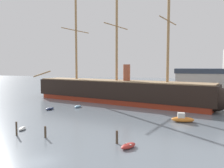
{
  "coord_description": "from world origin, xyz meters",
  "views": [
    {
      "loc": [
        16.28,
        -22.51,
        11.4
      ],
      "look_at": [
        -1.97,
        33.74,
        6.75
      ],
      "focal_mm": 36.54,
      "sensor_mm": 36.0,
      "label": 1
    }
  ],
  "objects_px": {
    "mooring_piling_left_pair": "(117,137)",
    "dinghy_alongside_bow": "(78,106)",
    "dinghy_foreground_left": "(22,129)",
    "mooring_piling_right_pair": "(45,132)",
    "mooring_piling_nearest": "(16,129)",
    "dinghy_foreground_right": "(128,146)",
    "tall_ship": "(117,91)",
    "dinghy_mid_left": "(50,109)",
    "motorboat_mid_right": "(182,119)"
  },
  "relations": [
    {
      "from": "dinghy_foreground_left",
      "to": "dinghy_alongside_bow",
      "type": "relative_size",
      "value": 0.81
    },
    {
      "from": "dinghy_alongside_bow",
      "to": "mooring_piling_nearest",
      "type": "relative_size",
      "value": 1.27
    },
    {
      "from": "dinghy_foreground_left",
      "to": "motorboat_mid_right",
      "type": "distance_m",
      "value": 31.04
    },
    {
      "from": "motorboat_mid_right",
      "to": "dinghy_mid_left",
      "type": "bearing_deg",
      "value": 175.01
    },
    {
      "from": "dinghy_foreground_left",
      "to": "mooring_piling_right_pair",
      "type": "distance_m",
      "value": 7.0
    },
    {
      "from": "dinghy_mid_left",
      "to": "dinghy_foreground_right",
      "type": "bearing_deg",
      "value": -38.39
    },
    {
      "from": "mooring_piling_right_pair",
      "to": "dinghy_foreground_right",
      "type": "bearing_deg",
      "value": -2.01
    },
    {
      "from": "dinghy_foreground_left",
      "to": "dinghy_foreground_right",
      "type": "bearing_deg",
      "value": -8.34
    },
    {
      "from": "motorboat_mid_right",
      "to": "mooring_piling_left_pair",
      "type": "relative_size",
      "value": 2.45
    },
    {
      "from": "dinghy_foreground_left",
      "to": "dinghy_mid_left",
      "type": "bearing_deg",
      "value": 108.52
    },
    {
      "from": "motorboat_mid_right",
      "to": "mooring_piling_left_pair",
      "type": "xyz_separation_m",
      "value": [
        -9.0,
        -16.59,
        0.3
      ]
    },
    {
      "from": "dinghy_mid_left",
      "to": "mooring_piling_right_pair",
      "type": "xyz_separation_m",
      "value": [
        12.48,
        -20.29,
        0.61
      ]
    },
    {
      "from": "motorboat_mid_right",
      "to": "mooring_piling_nearest",
      "type": "distance_m",
      "value": 31.47
    },
    {
      "from": "mooring_piling_left_pair",
      "to": "mooring_piling_right_pair",
      "type": "xyz_separation_m",
      "value": [
        -11.7,
        -0.81,
        -0.05
      ]
    },
    {
      "from": "dinghy_alongside_bow",
      "to": "mooring_piling_nearest",
      "type": "xyz_separation_m",
      "value": [
        1.74,
        -25.98,
        0.81
      ]
    },
    {
      "from": "mooring_piling_nearest",
      "to": "mooring_piling_right_pair",
      "type": "relative_size",
      "value": 1.24
    },
    {
      "from": "dinghy_foreground_right",
      "to": "dinghy_alongside_bow",
      "type": "bearing_deg",
      "value": 128.5
    },
    {
      "from": "dinghy_mid_left",
      "to": "mooring_piling_nearest",
      "type": "relative_size",
      "value": 1.25
    },
    {
      "from": "tall_ship",
      "to": "mooring_piling_nearest",
      "type": "relative_size",
      "value": 30.62
    },
    {
      "from": "dinghy_foreground_left",
      "to": "mooring_piling_left_pair",
      "type": "bearing_deg",
      "value": -5.27
    },
    {
      "from": "dinghy_foreground_right",
      "to": "mooring_piling_left_pair",
      "type": "relative_size",
      "value": 1.57
    },
    {
      "from": "motorboat_mid_right",
      "to": "mooring_piling_left_pair",
      "type": "distance_m",
      "value": 18.87
    },
    {
      "from": "motorboat_mid_right",
      "to": "mooring_piling_right_pair",
      "type": "relative_size",
      "value": 2.59
    },
    {
      "from": "mooring_piling_nearest",
      "to": "mooring_piling_left_pair",
      "type": "relative_size",
      "value": 1.17
    },
    {
      "from": "dinghy_mid_left",
      "to": "mooring_piling_right_pair",
      "type": "relative_size",
      "value": 1.54
    },
    {
      "from": "tall_ship",
      "to": "mooring_piling_nearest",
      "type": "bearing_deg",
      "value": -98.94
    },
    {
      "from": "mooring_piling_nearest",
      "to": "mooring_piling_left_pair",
      "type": "distance_m",
      "value": 16.99
    },
    {
      "from": "dinghy_alongside_bow",
      "to": "mooring_piling_nearest",
      "type": "height_order",
      "value": "mooring_piling_nearest"
    },
    {
      "from": "dinghy_foreground_right",
      "to": "dinghy_alongside_bow",
      "type": "xyz_separation_m",
      "value": [
        -20.72,
        26.05,
        -0.01
      ]
    },
    {
      "from": "dinghy_foreground_left",
      "to": "dinghy_foreground_right",
      "type": "height_order",
      "value": "dinghy_foreground_right"
    },
    {
      "from": "motorboat_mid_right",
      "to": "dinghy_alongside_bow",
      "type": "height_order",
      "value": "motorboat_mid_right"
    },
    {
      "from": "tall_ship",
      "to": "dinghy_foreground_left",
      "type": "bearing_deg",
      "value": -101.71
    },
    {
      "from": "motorboat_mid_right",
      "to": "mooring_piling_right_pair",
      "type": "bearing_deg",
      "value": -139.97
    },
    {
      "from": "dinghy_alongside_bow",
      "to": "mooring_piling_right_pair",
      "type": "relative_size",
      "value": 1.57
    },
    {
      "from": "motorboat_mid_right",
      "to": "dinghy_foreground_left",
      "type": "bearing_deg",
      "value": -151.29
    },
    {
      "from": "dinghy_mid_left",
      "to": "mooring_piling_right_pair",
      "type": "distance_m",
      "value": 23.83
    },
    {
      "from": "dinghy_foreground_left",
      "to": "dinghy_foreground_right",
      "type": "relative_size",
      "value": 0.77
    },
    {
      "from": "mooring_piling_left_pair",
      "to": "mooring_piling_right_pair",
      "type": "relative_size",
      "value": 1.06
    },
    {
      "from": "dinghy_foreground_right",
      "to": "mooring_piling_left_pair",
      "type": "distance_m",
      "value": 2.5
    },
    {
      "from": "mooring_piling_left_pair",
      "to": "dinghy_alongside_bow",
      "type": "bearing_deg",
      "value": 127.03
    },
    {
      "from": "dinghy_foreground_left",
      "to": "mooring_piling_left_pair",
      "type": "distance_m",
      "value": 18.31
    },
    {
      "from": "dinghy_foreground_left",
      "to": "mooring_piling_nearest",
      "type": "xyz_separation_m",
      "value": [
        1.27,
        -2.9,
        0.88
      ]
    },
    {
      "from": "dinghy_mid_left",
      "to": "mooring_piling_nearest",
      "type": "xyz_separation_m",
      "value": [
        7.23,
        -20.7,
        0.82
      ]
    },
    {
      "from": "tall_ship",
      "to": "motorboat_mid_right",
      "type": "height_order",
      "value": "tall_ship"
    },
    {
      "from": "dinghy_foreground_right",
      "to": "mooring_piling_nearest",
      "type": "bearing_deg",
      "value": 179.78
    },
    {
      "from": "tall_ship",
      "to": "motorboat_mid_right",
      "type": "distance_m",
      "value": 28.29
    },
    {
      "from": "dinghy_foreground_left",
      "to": "mooring_piling_right_pair",
      "type": "relative_size",
      "value": 1.27
    },
    {
      "from": "dinghy_foreground_left",
      "to": "motorboat_mid_right",
      "type": "height_order",
      "value": "motorboat_mid_right"
    },
    {
      "from": "tall_ship",
      "to": "dinghy_foreground_right",
      "type": "distance_m",
      "value": 39.97
    },
    {
      "from": "dinghy_foreground_left",
      "to": "motorboat_mid_right",
      "type": "bearing_deg",
      "value": 28.71
    }
  ]
}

